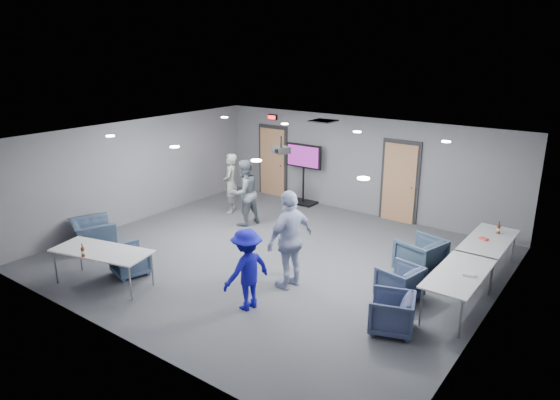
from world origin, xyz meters
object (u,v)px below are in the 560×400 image
Objects in this scene: table_right_a at (489,241)px; chair_front_b at (93,234)px; chair_right_a at (420,256)px; table_front_left at (102,252)px; bottle_right at (499,229)px; bottle_front at (83,252)px; person_b at (244,193)px; person_c at (290,239)px; projector at (281,150)px; chair_right_c at (392,313)px; tv_stand at (303,170)px; chair_right_b at (399,282)px; chair_front_a at (131,260)px; person_a at (231,183)px; person_d at (247,269)px; table_right_b at (460,274)px.

chair_front_b is at bearing 117.40° from table_right_a.
table_front_left is (-4.83, -4.17, 0.31)m from chair_right_a.
bottle_right is at bearing -126.59° from chair_front_b.
bottle_right is at bearing 44.43° from bottle_front.
person_b reaches higher than bottle_front.
table_front_left is (-2.99, -2.11, -0.29)m from person_c.
person_b is 4.08× the size of projector.
chair_right_a is 0.43× the size of table_right_a.
table_front_left is at bearing 87.98° from bottle_front.
chair_right_c is at bearing 168.70° from table_right_a.
tv_stand is (-2.78, 4.63, 0.04)m from person_c.
chair_right_a reaches higher than chair_right_c.
table_front_left is at bearing -33.69° from chair_right_a.
person_c is at bearing 134.76° from table_right_a.
person_c is at bearing -22.94° from projector.
chair_right_b is 5.39m from chair_front_a.
table_front_left is 0.41m from bottle_front.
chair_right_b is at bearing -112.43° from bottle_right.
person_b reaches higher than chair_right_a.
person_a is 1.64× the size of chair_front_b.
person_a reaches higher than person_d.
person_c is 2.72× the size of chair_right_c.
table_right_b is 6.90m from bottle_front.
person_c is 2.82m from chair_right_a.
tv_stand is at bearing 57.64° from table_right_b.
person_c reaches higher than table_front_left.
bottle_front reaches higher than chair_front_a.
person_d is 0.77× the size of table_right_b.
table_right_a is 8.04m from bottle_front.
person_b is at bearing 89.96° from bottle_front.
person_b reaches higher than person_a.
person_d reaches higher than bottle_front.
projector is (-4.08, -2.19, 1.57)m from bottle_right.
table_right_b is 1.09× the size of tv_stand.
table_right_a is 1.00× the size of table_right_b.
person_c reaches higher than chair_front_b.
person_b is at bearing -168.82° from bottle_right.
bottle_front is (-2.88, -1.36, 0.07)m from person_d.
chair_right_b is at bearing 86.98° from person_b.
chair_right_a is 3.21× the size of bottle_front.
chair_right_a is (1.96, 3.20, -0.37)m from person_d.
table_right_a is at bearing 59.24° from person_a.
table_front_left is at bearing 175.00° from chair_front_b.
person_a is at bearing 100.53° from bottle_front.
chair_front_a is 7.71m from bottle_right.
bottle_front is (-0.01, -0.39, 0.14)m from table_front_left.
table_right_b is (3.06, 2.16, -0.06)m from person_d.
table_front_left is at bearing 12.93° from person_b.
table_right_b is 4.57× the size of projector.
chair_front_b is (-0.85, -3.87, -0.51)m from person_a.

